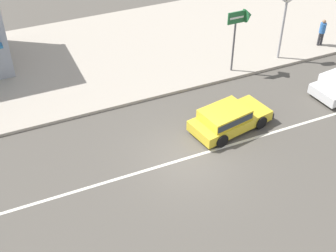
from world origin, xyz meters
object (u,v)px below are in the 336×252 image
at_px(hatchback_yellow_1, 228,118).
at_px(street_clock, 286,7).
at_px(pedestrian_near_clock, 322,31).
at_px(arrow_signboard, 245,19).

height_order(hatchback_yellow_1, street_clock, street_clock).
bearing_deg(pedestrian_near_clock, street_clock, -174.82).
bearing_deg(hatchback_yellow_1, arrow_signboard, 53.47).
xyz_separation_m(hatchback_yellow_1, arrow_signboard, (3.01, 4.06, 2.35)).
bearing_deg(street_clock, arrow_signboard, -176.27).
bearing_deg(pedestrian_near_clock, arrow_signboard, -175.48).
relative_size(hatchback_yellow_1, street_clock, 1.02).
distance_m(hatchback_yellow_1, street_clock, 7.39).
bearing_deg(hatchback_yellow_1, pedestrian_near_clock, 27.79).
bearing_deg(street_clock, hatchback_yellow_1, -142.63).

